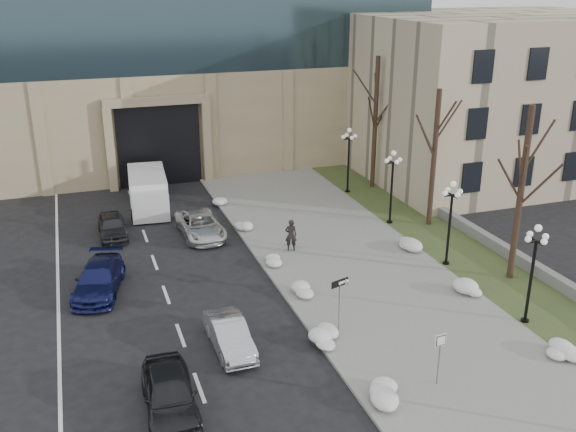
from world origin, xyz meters
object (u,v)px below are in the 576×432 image
(car_c, at_px, (99,279))
(car_d, at_px, (200,225))
(pedestrian, at_px, (291,235))
(keep_sign, at_px, (440,349))
(lamppost_a, at_px, (534,261))
(box_truck, at_px, (148,192))
(lamppost_b, at_px, (451,212))
(lamppost_c, at_px, (392,177))
(car_a, at_px, (169,393))
(car_b, at_px, (230,335))
(car_e, at_px, (112,226))
(lamppost_d, at_px, (349,152))
(one_way_sign, at_px, (343,288))

(car_c, relative_size, car_d, 1.00)
(pedestrian, relative_size, keep_sign, 0.82)
(lamppost_a, bearing_deg, pedestrian, 123.86)
(car_d, bearing_deg, box_truck, 106.88)
(lamppost_b, bearing_deg, lamppost_c, 90.00)
(car_a, height_order, car_d, car_a)
(car_b, bearing_deg, lamppost_b, 16.77)
(pedestrian, relative_size, box_truck, 0.26)
(car_e, distance_m, lamppost_d, 17.03)
(car_b, xyz_separation_m, one_way_sign, (4.95, -0.23, 1.48))
(lamppost_c, bearing_deg, keep_sign, -111.51)
(lamppost_b, bearing_deg, box_truck, 133.28)
(one_way_sign, height_order, lamppost_c, lamppost_c)
(car_c, distance_m, car_d, 8.35)
(car_c, distance_m, box_truck, 12.52)
(box_truck, xyz_separation_m, lamppost_d, (13.85, -1.71, 2.01))
(car_b, height_order, keep_sign, keep_sign)
(lamppost_c, bearing_deg, car_a, -138.84)
(lamppost_a, bearing_deg, car_a, -176.33)
(one_way_sign, relative_size, lamppost_b, 0.54)
(car_e, height_order, pedestrian, pedestrian)
(pedestrian, xyz_separation_m, one_way_sign, (-0.77, -8.88, 1.09))
(box_truck, height_order, keep_sign, keep_sign)
(car_a, relative_size, car_d, 0.91)
(box_truck, height_order, one_way_sign, one_way_sign)
(car_d, bearing_deg, lamppost_a, -54.83)
(car_d, xyz_separation_m, one_way_sign, (3.54, -12.92, 1.44))
(car_a, distance_m, lamppost_c, 21.44)
(car_c, bearing_deg, car_e, 94.88)
(pedestrian, xyz_separation_m, lamppost_c, (7.31, 2.10, 2.04))
(car_a, bearing_deg, car_b, 49.40)
(car_c, xyz_separation_m, keep_sign, (11.59, -12.17, 0.93))
(lamppost_b, bearing_deg, car_c, 170.94)
(lamppost_d, bearing_deg, car_a, -128.01)
(car_d, bearing_deg, car_e, 159.21)
(one_way_sign, xyz_separation_m, lamppost_b, (8.08, 4.49, 0.95))
(car_b, bearing_deg, car_e, 102.72)
(pedestrian, xyz_separation_m, lamppost_b, (7.31, -4.40, 2.04))
(car_d, distance_m, box_truck, 6.67)
(keep_sign, xyz_separation_m, lamppost_c, (6.24, 15.83, 1.43))
(keep_sign, bearing_deg, lamppost_c, 63.89)
(lamppost_b, bearing_deg, lamppost_a, -90.00)
(pedestrian, bearing_deg, car_c, 26.41)
(one_way_sign, xyz_separation_m, lamppost_d, (8.08, 17.49, 0.95))
(car_e, xyz_separation_m, keep_sign, (10.37, -19.39, 0.98))
(car_c, height_order, car_e, car_c)
(lamppost_a, xyz_separation_m, lamppost_c, (0.00, 13.00, 0.00))
(pedestrian, height_order, lamppost_d, lamppost_d)
(box_truck, bearing_deg, pedestrian, -52.97)
(box_truck, bearing_deg, keep_sign, -67.79)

